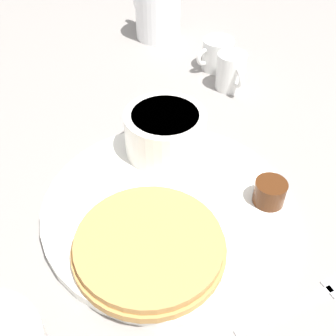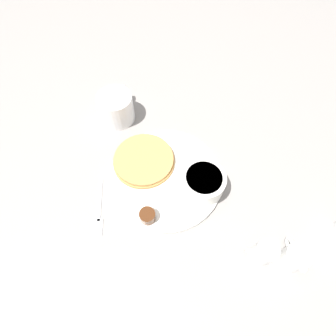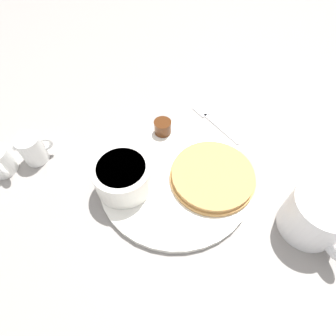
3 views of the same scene
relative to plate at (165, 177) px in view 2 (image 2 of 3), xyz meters
The scene contains 10 objects.
ground_plane 0.01m from the plate, ahead, with size 4.00×4.00×0.00m, color gray.
plate is the anchor object (origin of this frame).
pancake_stack 0.07m from the plate, 101.94° to the right, with size 0.16×0.16×0.02m.
bowl 0.10m from the plate, 96.06° to the left, with size 0.10×0.10×0.06m.
syrup_cup 0.12m from the plate, ahead, with size 0.04×0.04×0.03m.
butter_ramekin 0.11m from the plate, 87.06° to the left, with size 0.04×0.04×0.04m.
coffee_mug 0.24m from the plate, 120.27° to the right, with size 0.13×0.09×0.08m.
creamer_pitcher_near 0.28m from the plate, 73.41° to the left, with size 0.05×0.07×0.06m.
creamer_pitcher_far 0.33m from the plate, 79.72° to the left, with size 0.06×0.05×0.05m.
fork 0.18m from the plate, 33.68° to the right, with size 0.13×0.08×0.00m.
Camera 2 is at (0.27, 0.14, 0.59)m, focal length 28.00 mm.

